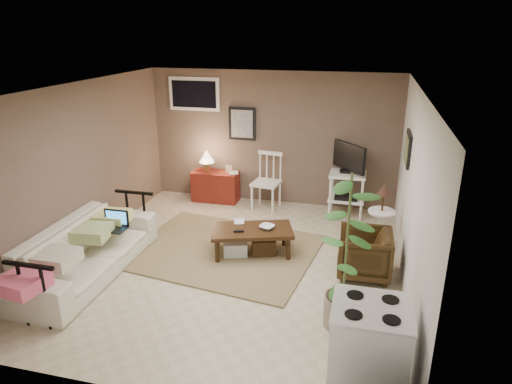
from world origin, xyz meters
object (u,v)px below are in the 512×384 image
(sofa, at_px, (84,243))
(tv_stand, at_px, (347,178))
(stove, at_px, (368,350))
(spindle_chair, at_px, (267,183))
(coffee_table, at_px, (251,240))
(armchair, at_px, (364,251))
(side_table, at_px, (382,210))
(potted_plant, at_px, (347,247))
(red_console, at_px, (215,183))

(sofa, relative_size, tv_stand, 1.82)
(stove, bearing_deg, tv_stand, 95.98)
(sofa, bearing_deg, spindle_chair, -31.90)
(coffee_table, height_order, armchair, armchair)
(tv_stand, xyz_separation_m, armchair, (0.36, -2.01, -0.33))
(tv_stand, distance_m, stove, 4.13)
(side_table, xyz_separation_m, armchair, (-0.20, -0.78, -0.30))
(armchair, relative_size, potted_plant, 0.38)
(coffee_table, xyz_separation_m, side_table, (1.78, 0.60, 0.40))
(tv_stand, xyz_separation_m, stove, (0.43, -4.10, -0.24))
(spindle_chair, bearing_deg, sofa, -121.90)
(red_console, relative_size, spindle_chair, 0.97)
(potted_plant, relative_size, stove, 2.02)
(spindle_chair, relative_size, side_table, 0.98)
(tv_stand, distance_m, armchair, 2.07)
(side_table, distance_m, armchair, 0.86)
(coffee_table, relative_size, armchair, 1.85)
(red_console, bearing_deg, side_table, -24.34)
(tv_stand, height_order, side_table, tv_stand)
(spindle_chair, xyz_separation_m, armchair, (1.77, -2.01, -0.13))
(red_console, height_order, armchair, red_console)
(spindle_chair, distance_m, stove, 4.49)
(armchair, bearing_deg, spindle_chair, -139.99)
(potted_plant, bearing_deg, sofa, 174.79)
(armchair, distance_m, stove, 2.09)
(sofa, xyz_separation_m, armchair, (3.55, 0.86, -0.11))
(coffee_table, xyz_separation_m, armchair, (1.58, -0.18, 0.10))
(sofa, xyz_separation_m, stove, (3.63, -1.22, -0.02))
(coffee_table, distance_m, sofa, 2.25)
(potted_plant, bearing_deg, stove, -73.34)
(sofa, distance_m, armchair, 3.66)
(coffee_table, bearing_deg, potted_plant, -44.50)
(tv_stand, xyz_separation_m, side_table, (0.56, -1.23, -0.04))
(potted_plant, bearing_deg, coffee_table, 135.50)
(coffee_table, bearing_deg, tv_stand, 56.24)
(tv_stand, bearing_deg, armchair, -79.97)
(potted_plant, xyz_separation_m, stove, (0.27, -0.92, -0.51))
(potted_plant, distance_m, stove, 1.09)
(sofa, xyz_separation_m, potted_plant, (3.35, -0.31, 0.50))
(sofa, height_order, red_console, red_console)
(spindle_chair, distance_m, potted_plant, 3.57)
(coffee_table, distance_m, red_console, 2.30)
(red_console, bearing_deg, spindle_chair, -7.05)
(spindle_chair, height_order, stove, spindle_chair)
(spindle_chair, relative_size, stove, 1.14)
(sofa, relative_size, stove, 2.64)
(potted_plant, bearing_deg, armchair, 80.26)
(armchair, xyz_separation_m, potted_plant, (-0.20, -1.17, 0.61))
(coffee_table, height_order, sofa, sofa)
(coffee_table, bearing_deg, sofa, -152.11)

